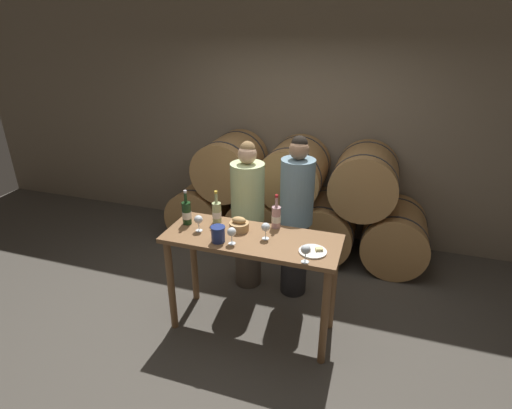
% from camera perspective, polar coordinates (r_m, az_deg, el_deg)
% --- Properties ---
extents(ground_plane, '(10.00, 10.00, 0.00)m').
position_cam_1_polar(ground_plane, '(3.92, -0.55, -16.97)').
color(ground_plane, '#4C473F').
extents(stone_wall_back, '(10.00, 0.12, 3.20)m').
position_cam_1_polar(stone_wall_back, '(5.09, 7.22, 12.79)').
color(stone_wall_back, gray).
rests_on(stone_wall_back, ground_plane).
extents(barrel_stack, '(3.16, 0.83, 1.38)m').
position_cam_1_polar(barrel_stack, '(4.87, 5.37, 0.52)').
color(barrel_stack, '#A87A47').
rests_on(barrel_stack, ground_plane).
extents(tasting_table, '(1.50, 0.57, 0.95)m').
position_cam_1_polar(tasting_table, '(3.46, -0.60, -7.03)').
color(tasting_table, brown).
rests_on(tasting_table, ground_plane).
extents(person_left, '(0.34, 0.34, 1.59)m').
position_cam_1_polar(person_left, '(4.09, -1.17, -1.67)').
color(person_left, '#4C4238').
rests_on(person_left, ground_plane).
extents(person_right, '(0.33, 0.33, 1.68)m').
position_cam_1_polar(person_right, '(3.94, 5.73, -1.92)').
color(person_right, '#232326').
rests_on(person_right, ground_plane).
extents(wine_bottle_red, '(0.08, 0.08, 0.32)m').
position_cam_1_polar(wine_bottle_red, '(3.60, -9.87, -1.18)').
color(wine_bottle_red, '#193819').
rests_on(wine_bottle_red, tasting_table).
extents(wine_bottle_white, '(0.08, 0.08, 0.31)m').
position_cam_1_polar(wine_bottle_white, '(3.59, -5.62, -1.14)').
color(wine_bottle_white, '#ADBC7F').
rests_on(wine_bottle_white, tasting_table).
extents(wine_bottle_rose, '(0.08, 0.08, 0.31)m').
position_cam_1_polar(wine_bottle_rose, '(3.50, 2.90, -1.76)').
color(wine_bottle_rose, '#BC8E93').
rests_on(wine_bottle_rose, tasting_table).
extents(blue_crock, '(0.12, 0.12, 0.14)m').
position_cam_1_polar(blue_crock, '(3.29, -5.44, -4.14)').
color(blue_crock, navy).
rests_on(blue_crock, tasting_table).
extents(bread_basket, '(0.17, 0.17, 0.13)m').
position_cam_1_polar(bread_basket, '(3.46, -2.44, -2.96)').
color(bread_basket, tan).
rests_on(bread_basket, tasting_table).
extents(cheese_plate, '(0.22, 0.22, 0.04)m').
position_cam_1_polar(cheese_plate, '(3.18, 8.11, -6.63)').
color(cheese_plate, white).
rests_on(cheese_plate, tasting_table).
extents(wine_glass_far_left, '(0.07, 0.07, 0.15)m').
position_cam_1_polar(wine_glass_far_left, '(3.46, -8.22, -2.18)').
color(wine_glass_far_left, white).
rests_on(wine_glass_far_left, tasting_table).
extents(wine_glass_left, '(0.07, 0.07, 0.15)m').
position_cam_1_polar(wine_glass_left, '(3.23, -3.50, -3.98)').
color(wine_glass_left, white).
rests_on(wine_glass_left, tasting_table).
extents(wine_glass_center, '(0.07, 0.07, 0.15)m').
position_cam_1_polar(wine_glass_center, '(3.30, 1.39, -3.31)').
color(wine_glass_center, white).
rests_on(wine_glass_center, tasting_table).
extents(wine_glass_right, '(0.07, 0.07, 0.15)m').
position_cam_1_polar(wine_glass_right, '(3.00, 7.11, -6.45)').
color(wine_glass_right, white).
rests_on(wine_glass_right, tasting_table).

